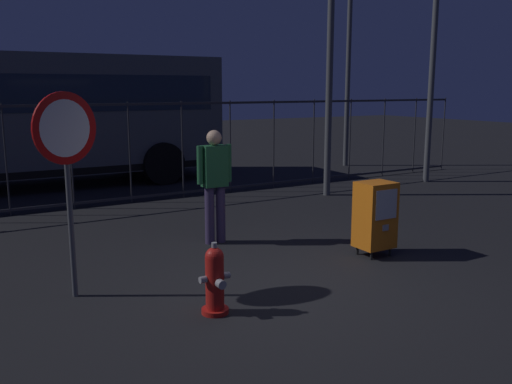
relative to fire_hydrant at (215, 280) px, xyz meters
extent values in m
plane|color=black|center=(1.03, 0.22, -0.35)|extent=(60.00, 60.00, 0.00)
cylinder|color=red|center=(0.00, 0.00, -0.33)|extent=(0.28, 0.28, 0.05)
cylinder|color=red|center=(0.00, 0.00, -0.03)|extent=(0.19, 0.19, 0.55)
sphere|color=red|center=(0.00, 0.00, 0.25)|extent=(0.19, 0.19, 0.19)
cylinder|color=gray|center=(0.00, 0.00, 0.37)|extent=(0.06, 0.06, 0.05)
cylinder|color=gray|center=(0.00, -0.13, 0.00)|extent=(0.09, 0.08, 0.09)
cylinder|color=gray|center=(-0.13, 0.00, 0.03)|extent=(0.07, 0.07, 0.07)
cylinder|color=gray|center=(0.13, 0.00, 0.03)|extent=(0.07, 0.07, 0.07)
cylinder|color=black|center=(2.59, 0.53, -0.29)|extent=(0.04, 0.04, 0.12)
cylinder|color=black|center=(2.93, 0.53, -0.29)|extent=(0.04, 0.04, 0.12)
cylinder|color=black|center=(2.59, 0.81, -0.29)|extent=(0.04, 0.04, 0.12)
cylinder|color=black|center=(2.93, 0.81, -0.29)|extent=(0.04, 0.04, 0.12)
cube|color=orange|center=(2.76, 0.67, 0.22)|extent=(0.48, 0.40, 0.90)
cube|color=#B2B7BF|center=(2.76, 0.46, 0.40)|extent=(0.36, 0.01, 0.40)
cube|color=gray|center=(2.76, 0.46, 0.08)|extent=(0.10, 0.02, 0.08)
cylinder|color=#4C4F54|center=(-1.12, 1.21, 0.75)|extent=(0.06, 0.06, 2.20)
cylinder|color=red|center=(-1.12, 1.19, 1.50)|extent=(0.71, 0.31, 0.76)
cylinder|color=white|center=(-1.12, 1.18, 1.50)|extent=(0.56, 0.23, 0.60)
cylinder|color=#382D51|center=(1.08, 2.34, 0.07)|extent=(0.14, 0.14, 0.85)
cylinder|color=#382D51|center=(1.26, 2.34, 0.07)|extent=(0.14, 0.14, 0.85)
cube|color=#1E5933|center=(1.17, 2.34, 0.80)|extent=(0.36, 0.20, 0.60)
sphere|color=tan|center=(1.17, 2.34, 1.21)|extent=(0.22, 0.22, 0.22)
cylinder|color=#1E5933|center=(0.94, 2.34, 0.83)|extent=(0.09, 0.09, 0.55)
cylinder|color=#1E5933|center=(1.40, 2.34, 0.83)|extent=(0.09, 0.09, 0.55)
cube|color=#2D2D33|center=(1.03, 5.81, 1.60)|extent=(18.00, 0.04, 0.05)
cube|color=#2D2D33|center=(1.03, 5.81, -0.25)|extent=(18.00, 0.04, 0.05)
cylinder|color=#2D2D33|center=(-1.22, 5.81, 0.65)|extent=(0.03, 0.03, 2.00)
cylinder|color=#2D2D33|center=(-0.10, 5.81, 0.65)|extent=(0.03, 0.03, 2.00)
cylinder|color=#2D2D33|center=(1.03, 5.81, 0.65)|extent=(0.03, 0.03, 2.00)
cylinder|color=#2D2D33|center=(2.15, 5.81, 0.65)|extent=(0.03, 0.03, 2.00)
cylinder|color=#2D2D33|center=(3.28, 5.81, 0.65)|extent=(0.03, 0.03, 2.00)
cylinder|color=#2D2D33|center=(4.40, 5.81, 0.65)|extent=(0.03, 0.03, 2.00)
cylinder|color=#2D2D33|center=(5.53, 5.81, 0.65)|extent=(0.03, 0.03, 2.00)
cylinder|color=#2D2D33|center=(6.65, 5.81, 0.65)|extent=(0.03, 0.03, 2.00)
cylinder|color=#2D2D33|center=(7.78, 5.81, 0.65)|extent=(0.03, 0.03, 2.00)
cylinder|color=#2D2D33|center=(8.90, 5.81, 0.65)|extent=(0.03, 0.03, 2.00)
cylinder|color=#2D2D33|center=(10.03, 5.81, 0.65)|extent=(0.03, 0.03, 2.00)
cylinder|color=black|center=(2.37, 7.50, 0.15)|extent=(1.00, 0.30, 1.00)
cylinder|color=black|center=(2.41, 10.00, 0.15)|extent=(1.00, 0.30, 1.00)
cylinder|color=#4C4F54|center=(4.88, 4.44, 3.29)|extent=(0.14, 0.14, 7.29)
cylinder|color=#4C4F54|center=(8.20, 7.81, 3.30)|extent=(0.14, 0.14, 7.30)
cylinder|color=#4C4F54|center=(8.05, 4.57, 3.25)|extent=(0.14, 0.14, 7.21)
camera|label=1|loc=(-2.34, -4.76, 1.91)|focal=38.60mm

